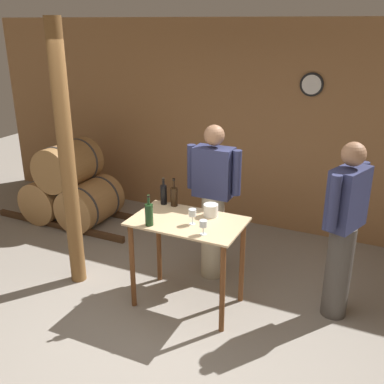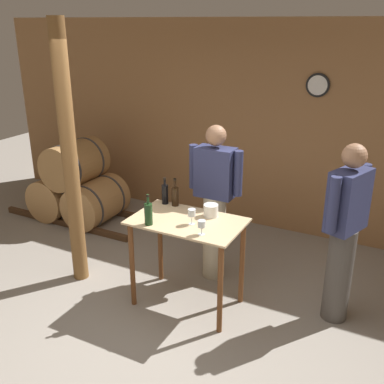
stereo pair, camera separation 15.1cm
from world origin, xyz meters
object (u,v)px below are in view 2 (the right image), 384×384
object	(u,v)px
wooden_post	(70,160)
wine_bottle_center	(148,213)
person_host	(215,200)
wine_glass_near_center	(202,224)
wine_bottle_left	(175,196)
wine_bottle_far_left	(165,194)
wine_glass_near_left	(192,213)
ice_bucket	(211,210)
person_visitor_with_scarf	(344,231)

from	to	relation	value
wooden_post	wine_bottle_center	distance (m)	1.07
wine_bottle_center	person_host	xyz separation A→B (m)	(0.28, 0.84, -0.12)
wooden_post	wine_glass_near_center	distance (m)	1.57
wine_bottle_left	wine_glass_near_center	bearing A→B (deg)	-41.77
wooden_post	person_host	xyz separation A→B (m)	(1.29, 0.71, -0.45)
person_host	wine_bottle_far_left	bearing A→B (deg)	-140.12
wine_bottle_center	wine_glass_near_left	xyz separation A→B (m)	(0.35, 0.19, 0.00)
wine_bottle_center	person_host	distance (m)	0.89
ice_bucket	person_host	xyz separation A→B (m)	(-0.15, 0.41, -0.07)
wine_bottle_left	wine_glass_near_left	xyz separation A→B (m)	(0.35, -0.32, 0.00)
wine_bottle_left	wine_bottle_center	world-z (taller)	wine_bottle_center
wine_bottle_far_left	wine_glass_near_left	xyz separation A→B (m)	(0.47, -0.32, 0.00)
person_visitor_with_scarf	wine_bottle_left	bearing A→B (deg)	-173.94
wine_bottle_far_left	ice_bucket	xyz separation A→B (m)	(0.55, -0.08, -0.05)
wine_bottle_left	ice_bucket	bearing A→B (deg)	-10.08
wine_bottle_far_left	wine_glass_near_center	distance (m)	0.80
wine_glass_near_left	person_host	bearing A→B (deg)	95.79
wine_bottle_left	wine_bottle_center	distance (m)	0.50
wine_bottle_left	wine_glass_near_left	size ratio (longest dim) A/B	1.95
wine_bottle_left	person_visitor_with_scarf	size ratio (longest dim) A/B	0.17
wine_bottle_far_left	wine_bottle_left	bearing A→B (deg)	0.92
wine_bottle_left	ice_bucket	xyz separation A→B (m)	(0.43, -0.08, -0.05)
wine_bottle_far_left	wine_glass_near_left	bearing A→B (deg)	-34.08
wooden_post	wine_glass_near_left	distance (m)	1.39
wooden_post	wine_bottle_far_left	bearing A→B (deg)	22.66
wine_bottle_left	wine_bottle_center	xyz separation A→B (m)	(0.01, -0.50, 0.00)
wine_glass_near_left	wine_glass_near_center	distance (m)	0.23
wooden_post	ice_bucket	size ratio (longest dim) A/B	19.41
wine_bottle_center	wine_bottle_left	bearing A→B (deg)	90.58
ice_bucket	person_visitor_with_scarf	world-z (taller)	person_visitor_with_scarf
wine_glass_near_center	wine_bottle_left	bearing A→B (deg)	138.23
wine_bottle_far_left	wine_bottle_center	world-z (taller)	wine_bottle_center
ice_bucket	person_visitor_with_scarf	size ratio (longest dim) A/B	0.08
ice_bucket	person_host	world-z (taller)	person_host
wine_bottle_left	person_visitor_with_scarf	world-z (taller)	person_visitor_with_scarf
wine_glass_near_left	person_visitor_with_scarf	xyz separation A→B (m)	(1.27, 0.49, -0.11)
wine_glass_near_left	ice_bucket	world-z (taller)	wine_glass_near_left
wine_bottle_center	wine_glass_near_left	world-z (taller)	wine_bottle_center
wine_bottle_center	wine_glass_near_center	distance (m)	0.52
person_visitor_with_scarf	wine_bottle_far_left	bearing A→B (deg)	-174.29
wine_bottle_far_left	person_visitor_with_scarf	distance (m)	1.76
wine_glass_near_center	wine_glass_near_left	bearing A→B (deg)	139.10
wine_glass_near_center	person_host	xyz separation A→B (m)	(-0.24, 0.81, -0.11)
wine_bottle_left	wine_glass_near_center	xyz separation A→B (m)	(0.53, -0.47, -0.01)
ice_bucket	person_visitor_with_scarf	xyz separation A→B (m)	(1.19, 0.25, -0.06)
person_visitor_with_scarf	wine_bottle_center	bearing A→B (deg)	-157.32
wine_bottle_far_left	wine_bottle_center	size ratio (longest dim) A/B	0.95
wine_glass_near_left	ice_bucket	xyz separation A→B (m)	(0.08, 0.24, -0.05)
wine_glass_near_center	wine_bottle_center	bearing A→B (deg)	-176.37
wine_bottle_far_left	wine_bottle_left	distance (m)	0.12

